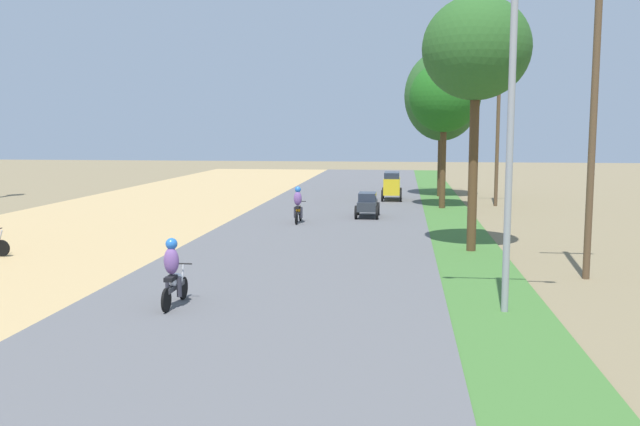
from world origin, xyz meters
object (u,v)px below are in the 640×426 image
Objects in this scene: median_tree_second at (444,98)px; median_tree_third at (442,96)px; streetlamp_mid at (440,131)px; car_sedan_charcoal at (367,203)px; motorbike_ahead_second at (174,274)px; streetlamp_near at (511,123)px; motorbike_ahead_third at (298,206)px; utility_pole_near at (498,118)px; car_van_yellow at (392,184)px; utility_pole_far at (594,113)px; median_tree_nearest at (476,50)px.

median_tree_third is at bearing 87.74° from median_tree_second.
streetlamp_mid is 3.13× the size of car_sedan_charcoal.
motorbike_ahead_second is at bearing -105.17° from median_tree_third.
median_tree_second is at bearing -92.26° from median_tree_third.
streetlamp_mid is at bearing 88.23° from median_tree_second.
streetlamp_near reaches higher than motorbike_ahead_third.
motorbike_ahead_second is at bearing -176.09° from streetlamp_near.
motorbike_ahead_third is at bearing -134.30° from median_tree_second.
utility_pole_near is (2.82, -4.77, -1.43)m from median_tree_third.
streetlamp_near is at bearing -83.03° from car_van_yellow.
motorbike_ahead_third is (-9.95, 10.22, -3.87)m from utility_pole_far.
streetlamp_near is 3.33× the size of car_sedan_charcoal.
car_sedan_charcoal is at bearing -109.82° from median_tree_third.
utility_pole_far is at bearing -54.17° from median_tree_nearest.
car_van_yellow is (-2.76, 3.66, -4.92)m from median_tree_second.
median_tree_nearest reaches higher than car_van_yellow.
motorbike_ahead_third is at bearing -141.13° from car_sedan_charcoal.
utility_pole_near reaches higher than median_tree_third.
utility_pole_far is at bearing -61.16° from car_sedan_charcoal.
streetlamp_near is 23.44m from utility_pole_near.
car_sedan_charcoal is 8.26m from car_van_yellow.
median_tree_second is at bearing -91.77° from streetlamp_mid.
motorbike_ahead_second is at bearing -131.88° from median_tree_nearest.
car_van_yellow is (-3.06, 25.00, -3.38)m from streetlamp_near.
median_tree_second is 3.23× the size of car_van_yellow.
median_tree_nearest is at bearing -79.70° from car_van_yellow.
motorbike_ahead_third is at bearing -117.29° from median_tree_third.
streetlamp_near is 5.07m from utility_pole_far.
median_tree_third reaches higher than median_tree_second.
car_sedan_charcoal is 0.94× the size of car_van_yellow.
utility_pole_near reaches higher than car_sedan_charcoal.
streetlamp_near reaches higher than motorbike_ahead_second.
utility_pole_far is 4.01× the size of car_sedan_charcoal.
median_tree_second is 3.78m from utility_pole_near.
utility_pole_near is 5.26× the size of motorbike_ahead_second.
median_tree_second is at bearing 91.29° from median_tree_nearest.
median_tree_second is at bearing -52.95° from car_van_yellow.
utility_pole_far reaches higher than car_van_yellow.
streetlamp_near is 30.82m from streetlamp_mid.
utility_pole_near is (3.08, 1.93, -1.02)m from median_tree_second.
median_tree_third is 1.01× the size of utility_pole_far.
utility_pole_far reaches higher than median_tree_nearest.
streetlamp_mid is at bearing 66.71° from motorbike_ahead_third.
median_tree_nearest reaches higher than motorbike_ahead_second.
streetlamp_near is at bearing -89.94° from median_tree_third.
car_van_yellow is at bearing 69.27° from motorbike_ahead_third.
streetlamp_near is 16.42m from motorbike_ahead_third.
car_sedan_charcoal is at bearing 115.26° from median_tree_nearest.
car_sedan_charcoal is at bearing -97.11° from car_van_yellow.
car_sedan_charcoal is (-3.79, -4.53, -5.20)m from median_tree_second.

